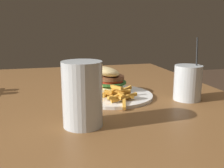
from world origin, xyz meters
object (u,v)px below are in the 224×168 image
at_px(meal_plate_near, 111,87).
at_px(beer_glass, 82,95).
at_px(juice_glass, 188,84).
at_px(spoon, 95,84).

bearing_deg(meal_plate_near, beer_glass, 151.69).
height_order(beer_glass, juice_glass, juice_glass).
relative_size(meal_plate_near, juice_glass, 1.44).
xyz_separation_m(meal_plate_near, beer_glass, (-0.24, 0.13, 0.05)).
bearing_deg(juice_glass, meal_plate_near, 64.34).
distance_m(meal_plate_near, beer_glass, 0.28).
xyz_separation_m(beer_glass, spoon, (0.40, -0.11, -0.07)).
bearing_deg(beer_glass, meal_plate_near, -28.31).
relative_size(beer_glass, spoon, 0.98).
bearing_deg(beer_glass, spoon, -14.89).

